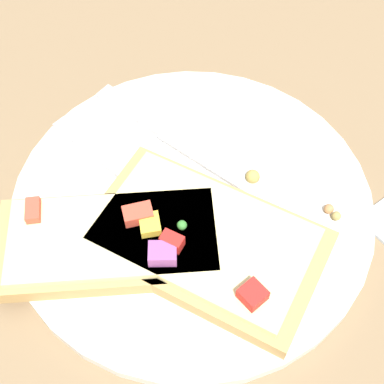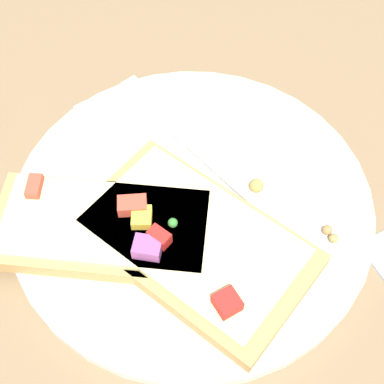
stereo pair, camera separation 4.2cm
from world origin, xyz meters
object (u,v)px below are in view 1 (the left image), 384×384
(knife, at_px, (171,135))
(plate, at_px, (192,203))
(fork, at_px, (151,194))
(pizza_slice_main, at_px, (204,240))
(pizza_slice_corner, at_px, (113,239))

(knife, bearing_deg, plate, -36.29)
(plate, bearing_deg, knife, -111.18)
(fork, distance_m, knife, 0.06)
(pizza_slice_main, bearing_deg, pizza_slice_corner, 27.04)
(pizza_slice_corner, bearing_deg, fork, -124.98)
(pizza_slice_corner, bearing_deg, plate, -149.12)
(plate, relative_size, knife, 1.50)
(knife, bearing_deg, pizza_slice_corner, -72.84)
(knife, relative_size, pizza_slice_main, 0.97)
(plate, distance_m, pizza_slice_corner, 0.07)
(plate, bearing_deg, pizza_slice_main, 65.03)
(knife, height_order, pizza_slice_corner, pizza_slice_corner)
(fork, bearing_deg, pizza_slice_corner, -78.83)
(fork, xyz_separation_m, pizza_slice_corner, (0.05, 0.02, 0.01))
(plate, xyz_separation_m, fork, (0.02, -0.02, 0.01))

